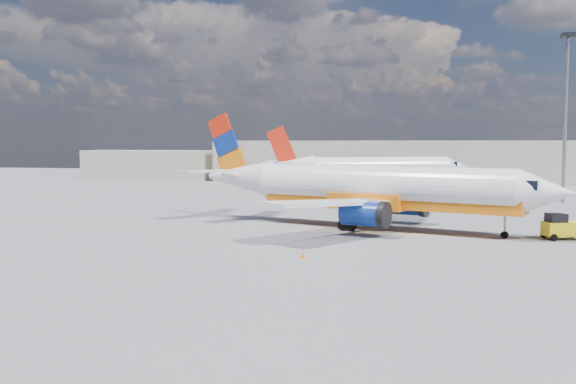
% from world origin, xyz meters
% --- Properties ---
extents(ground, '(240.00, 240.00, 0.00)m').
position_xyz_m(ground, '(0.00, 0.00, 0.00)').
color(ground, slate).
rests_on(ground, ground).
extents(taxi_line, '(70.00, 0.15, 0.01)m').
position_xyz_m(taxi_line, '(0.00, 3.00, 0.01)').
color(taxi_line, yellow).
rests_on(taxi_line, ground).
extents(terminal_main, '(70.00, 14.00, 8.00)m').
position_xyz_m(terminal_main, '(5.00, 75.00, 4.00)').
color(terminal_main, '#BCB4A2').
rests_on(terminal_main, ground).
extents(terminal_annex, '(26.00, 10.00, 6.00)m').
position_xyz_m(terminal_annex, '(-45.00, 72.00, 3.00)').
color(terminal_annex, '#BCB4A2').
rests_on(terminal_annex, ground).
extents(main_jet, '(35.37, 26.84, 10.75)m').
position_xyz_m(main_jet, '(6.12, 6.02, 3.58)').
color(main_jet, white).
rests_on(main_jet, ground).
extents(second_jet, '(33.21, 25.00, 10.24)m').
position_xyz_m(second_jet, '(2.85, 51.48, 3.41)').
color(second_jet, white).
rests_on(second_jet, ground).
extents(gse_tug, '(3.24, 2.54, 2.07)m').
position_xyz_m(gse_tug, '(21.56, 2.70, 0.98)').
color(gse_tug, black).
rests_on(gse_tug, ground).
extents(traffic_cone, '(0.40, 0.40, 0.57)m').
position_xyz_m(traffic_cone, '(3.20, -10.34, 0.28)').
color(traffic_cone, white).
rests_on(traffic_cone, ground).
extents(floodlight_mast, '(1.55, 1.55, 21.21)m').
position_xyz_m(floodlight_mast, '(27.90, 35.10, 12.72)').
color(floodlight_mast, gray).
rests_on(floodlight_mast, ground).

